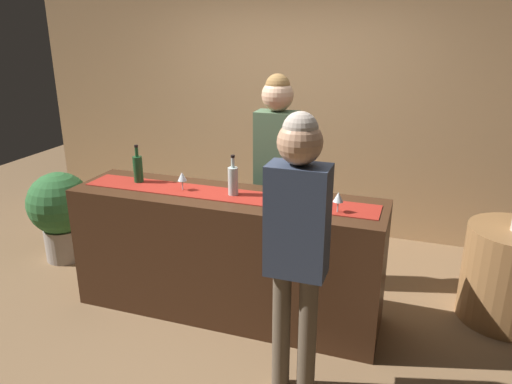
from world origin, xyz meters
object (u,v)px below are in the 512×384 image
wine_bottle_green (138,169)px  bartender (277,158)px  wine_bottle_clear (233,180)px  customer_sipping (297,230)px  potted_plant_tall (60,210)px  wine_glass_mid_counter (182,177)px  round_side_table (509,275)px  wine_glass_near_customer (338,198)px

wine_bottle_green → bartender: bearing=28.6°
bartender → wine_bottle_clear: bearing=73.9°
customer_sipping → potted_plant_tall: 2.80m
wine_glass_mid_counter → customer_sipping: size_ratio=0.08×
wine_bottle_green → potted_plant_tall: size_ratio=0.35×
customer_sipping → round_side_table: (1.33, 1.29, -0.71)m
potted_plant_tall → wine_bottle_green: bearing=-14.6°
wine_glass_near_customer → wine_bottle_green: bearing=175.1°
wine_bottle_green → potted_plant_tall: (-1.07, 0.28, -0.59)m
wine_glass_mid_counter → bartender: bartender is taller
wine_glass_mid_counter → wine_bottle_clear: bearing=4.0°
wine_glass_near_customer → customer_sipping: bearing=-101.4°
round_side_table → customer_sipping: bearing=-136.0°
wine_bottle_green → potted_plant_tall: 1.25m
wine_bottle_green → customer_sipping: (1.47, -0.74, -0.00)m
wine_bottle_green → wine_glass_mid_counter: size_ratio=2.10×
wine_glass_mid_counter → bartender: size_ratio=0.08×
bartender → wine_glass_near_customer: bearing=132.5°
wine_glass_near_customer → potted_plant_tall: (-2.66, 0.41, -0.58)m
customer_sipping → round_side_table: size_ratio=2.34×
wine_bottle_clear → round_side_table: bearing=16.4°
wine_bottle_clear → customer_sipping: bearing=-46.7°
wine_bottle_green → wine_glass_near_customer: (1.59, -0.14, -0.01)m
wine_bottle_clear → wine_glass_mid_counter: wine_bottle_clear is taller
wine_bottle_green → wine_glass_near_customer: wine_bottle_green is taller
bartender → customer_sipping: 1.36m
bartender → round_side_table: bartender is taller
wine_bottle_green → wine_glass_near_customer: size_ratio=2.10×
wine_bottle_clear → bartender: (0.16, 0.57, 0.04)m
wine_glass_near_customer → round_side_table: wine_glass_near_customer is taller
wine_glass_near_customer → wine_glass_mid_counter: same height
wine_bottle_clear → wine_glass_near_customer: bearing=-7.1°
wine_bottle_green → potted_plant_tall: wine_bottle_green is taller
wine_glass_mid_counter → wine_bottle_green: bearing=171.0°
potted_plant_tall → customer_sipping: bearing=-21.8°
wine_bottle_clear → potted_plant_tall: bearing=170.4°
wine_glass_near_customer → wine_glass_mid_counter: 1.18m
wine_glass_near_customer → round_side_table: bearing=29.5°
wine_bottle_green → customer_sipping: 1.65m
bartender → potted_plant_tall: 2.15m
wine_glass_near_customer → wine_glass_mid_counter: size_ratio=1.00×
wine_bottle_green → wine_glass_near_customer: 1.60m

